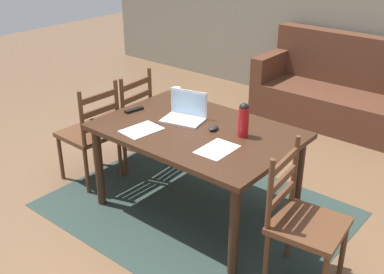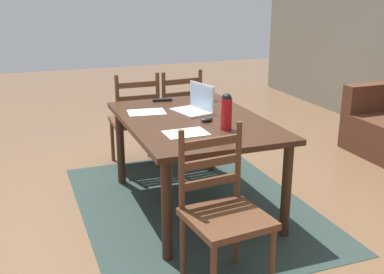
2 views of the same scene
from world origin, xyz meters
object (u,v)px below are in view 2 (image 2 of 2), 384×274
Objects in this scene: dining_table at (193,129)px; laptop at (196,105)px; chair_left_far at (176,117)px; water_bottle at (226,111)px; computer_mouse at (207,120)px; chair_left_near at (135,121)px; chair_right_near at (223,214)px; drinking_glass at (211,93)px; tv_remote at (162,100)px.

laptop is (-0.19, 0.09, 0.14)m from dining_table.
water_bottle is (1.39, -0.09, 0.41)m from chair_left_far.
laptop reaches higher than dining_table.
computer_mouse is at bearing -5.07° from laptop.
chair_right_near is at bearing -0.09° from chair_left_near.
laptop is at bearing -7.93° from chair_left_far.
water_bottle is at bearing 2.62° from laptop.
water_bottle is 0.91m from drinking_glass.
water_bottle is at bearing -3.89° from chair_left_far.
water_bottle is (1.39, 0.32, 0.41)m from chair_left_near.
dining_table is 1.08m from chair_left_far.
water_bottle is at bearing -160.68° from tv_remote.
water_bottle reaches higher than drinking_glass.
water_bottle is 0.27m from computer_mouse.
chair_right_near is 1.00× the size of chair_left_far.
water_bottle is 2.17× the size of drinking_glass.
dining_table is 12.55× the size of drinking_glass.
dining_table is 1.59× the size of chair_left_far.
dining_table is 5.78× the size of water_bottle.
dining_table is at bearing -11.39° from chair_left_far.
chair_right_near is 3.62× the size of water_bottle.
dining_table is 1.59× the size of chair_left_near.
water_bottle is (0.54, 0.02, 0.08)m from laptop.
dining_table is 1.08m from chair_left_near.
chair_left_near is 0.53m from tv_remote.
chair_right_near and chair_left_near have the same top height.
drinking_glass is 0.71m from computer_mouse.
chair_left_far reaches higher than tv_remote.
chair_left_near is (-1.05, -0.21, -0.19)m from dining_table.
chair_left_near is at bearing 30.08° from tv_remote.
chair_left_far reaches higher than dining_table.
chair_left_near is 1.49m from water_bottle.
tv_remote is (-0.63, -0.05, 0.10)m from dining_table.
chair_left_near is 0.84m from drinking_glass.
chair_left_far is 5.59× the size of tv_remote.
laptop is at bearing -152.44° from tv_remote.
water_bottle reaches higher than chair_left_far.
drinking_glass is at bearing 47.51° from chair_left_near.
tv_remote is (-0.98, -0.17, -0.13)m from water_bottle.
dining_table is 0.64m from tv_remote.
water_bottle reaches higher than chair_right_near.
computer_mouse is (0.30, -0.03, -0.04)m from laptop.
tv_remote is at bearing 174.62° from chair_right_near.
chair_left_near is 3.62× the size of water_bottle.
dining_table is at bearing -161.62° from water_bottle.
drinking_glass is 0.71× the size of tv_remote.
chair_right_near is 1.00× the size of chair_left_near.
drinking_glass is 1.21× the size of computer_mouse.
tv_remote is (0.41, 0.15, 0.29)m from chair_left_near.
chair_right_near is 7.88× the size of drinking_glass.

